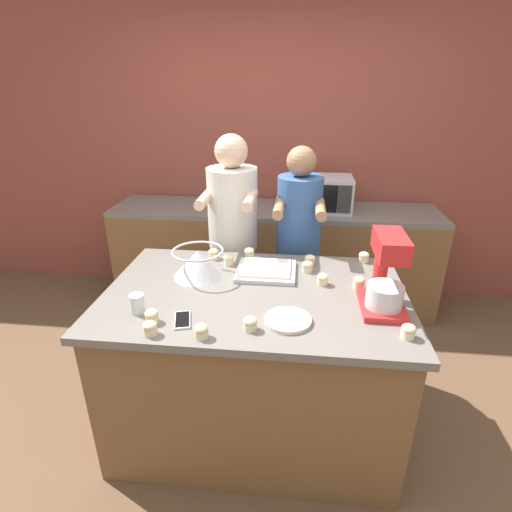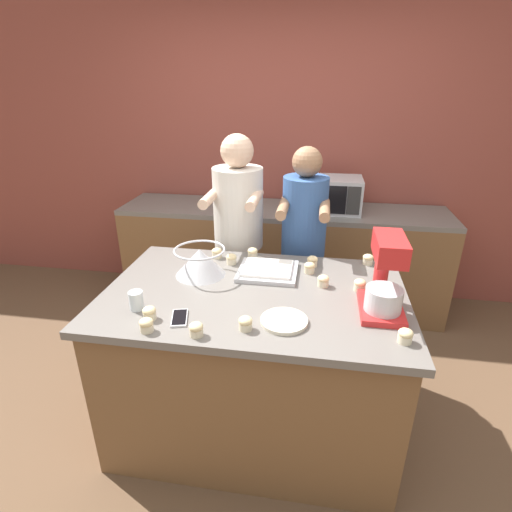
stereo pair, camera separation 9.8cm
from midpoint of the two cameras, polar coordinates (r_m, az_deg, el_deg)
name	(u,v)px [view 2 (the right image)]	position (r m, az deg, el deg)	size (l,w,h in m)	color
ground_plane	(255,422)	(2.65, 0.96, -22.63)	(16.00, 16.00, 0.00)	brown
back_wall	(288,150)	(3.70, 5.40, 14.83)	(10.00, 0.06, 2.70)	brown
island_counter	(255,362)	(2.34, 1.04, -14.87)	(1.56, 1.00, 0.91)	brown
back_counter	(282,257)	(3.62, 4.45, -0.14)	(2.80, 0.60, 0.91)	brown
person_left	(239,247)	(2.79, -1.48, 1.30)	(0.35, 0.51, 1.62)	#232328
person_right	(302,255)	(2.76, 7.67, 0.17)	(0.32, 0.49, 1.55)	brown
stand_mixer	(385,280)	(1.94, 19.31, -3.25)	(0.20, 0.30, 0.38)	red
mixing_bowl	(200,261)	(2.24, -6.76, -0.73)	(0.29, 0.29, 0.16)	#BCBCC1
baking_tray	(268,270)	(2.27, 2.93, -2.09)	(0.33, 0.30, 0.04)	#BCBCC1
microwave_oven	(330,194)	(3.41, 11.29, 8.63)	(0.51, 0.34, 0.28)	#B7B7BC
cell_phone	(180,318)	(1.88, -9.40, -8.74)	(0.10, 0.16, 0.01)	silver
drinking_glass	(136,300)	(1.98, -15.37, -6.16)	(0.07, 0.07, 0.09)	silver
small_plate	(284,321)	(1.84, 5.58, -9.24)	(0.22, 0.22, 0.02)	beige
cupcake_0	(246,323)	(1.77, 0.10, -9.59)	(0.06, 0.06, 0.06)	beige
cupcake_1	(360,285)	(2.16, 15.87, -4.00)	(0.06, 0.06, 0.06)	beige
cupcake_2	(146,325)	(1.81, -13.88, -9.55)	(0.06, 0.06, 0.06)	beige
cupcake_3	(253,253)	(2.46, 0.66, 0.47)	(0.06, 0.06, 0.06)	beige
cupcake_4	(196,329)	(1.74, -6.93, -10.37)	(0.06, 0.06, 0.06)	beige
cupcake_5	(217,253)	(2.47, -4.48, 0.45)	(0.06, 0.06, 0.06)	beige
cupcake_6	(323,281)	(2.16, 10.88, -3.49)	(0.06, 0.06, 0.06)	beige
cupcake_7	(231,259)	(2.38, -2.36, -0.42)	(0.06, 0.06, 0.06)	beige
cupcake_8	(149,313)	(1.89, -13.55, -7.92)	(0.06, 0.06, 0.06)	beige
cupcake_9	(405,336)	(1.82, 22.04, -10.52)	(0.06, 0.06, 0.06)	beige
cupcake_10	(368,259)	(2.48, 16.80, -0.45)	(0.06, 0.06, 0.06)	beige
cupcake_11	(312,261)	(2.38, 9.24, -0.73)	(0.06, 0.06, 0.06)	beige
cupcake_12	(309,267)	(2.30, 8.87, -1.65)	(0.06, 0.06, 0.06)	beige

